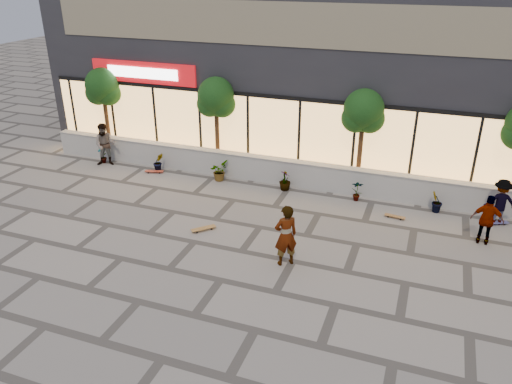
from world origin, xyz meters
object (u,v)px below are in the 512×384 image
(skateboard_right_near, at_px, (395,216))
(skater_left, at_px, (105,145))
(skateboard_left, at_px, (154,171))
(skater_right_near, at_px, (487,220))
(skateboard_center, at_px, (203,228))
(tree_west, at_px, (103,89))
(tree_midwest, at_px, (216,100))
(skater_center, at_px, (286,235))
(skateboard_right_far, at_px, (497,223))
(tree_mideast, at_px, (363,114))
(skater_right_far, at_px, (500,202))

(skateboard_right_near, bearing_deg, skater_left, -176.48)
(skater_left, height_order, skateboard_left, skater_left)
(skater_right_near, bearing_deg, skateboard_center, 20.77)
(tree_west, relative_size, tree_midwest, 1.00)
(tree_west, bearing_deg, tree_midwest, 0.00)
(skater_center, bearing_deg, skater_right_near, 172.18)
(skateboard_right_near, bearing_deg, tree_west, 177.75)
(skater_center, height_order, skateboard_right_near, skater_center)
(tree_midwest, bearing_deg, skater_right_near, -15.86)
(tree_west, distance_m, skateboard_right_far, 16.82)
(tree_mideast, height_order, skateboard_right_far, tree_mideast)
(skateboard_center, relative_size, skateboard_right_far, 0.93)
(tree_west, bearing_deg, skateboard_left, -25.22)
(skater_center, distance_m, skateboard_center, 3.39)
(skater_left, xyz_separation_m, skater_right_near, (15.19, -1.58, -0.10))
(skater_right_near, relative_size, skateboard_left, 2.06)
(skateboard_right_near, bearing_deg, tree_mideast, 135.03)
(skateboard_center, bearing_deg, skater_center, -63.39)
(skater_right_far, height_order, skateboard_right_far, skater_right_far)
(skater_right_near, height_order, skateboard_left, skater_right_near)
(skater_left, distance_m, skateboard_left, 2.55)
(skater_center, bearing_deg, skateboard_right_far, 179.82)
(tree_midwest, xyz_separation_m, skateboard_right_near, (7.71, -2.20, -2.91))
(skater_center, height_order, skater_right_near, skater_center)
(skater_center, bearing_deg, skateboard_right_near, -162.49)
(tree_west, height_order, skater_center, tree_west)
(tree_west, height_order, skater_right_near, tree_west)
(skater_center, distance_m, skater_right_far, 7.75)
(skater_right_near, xyz_separation_m, skateboard_center, (-8.67, -2.31, -0.75))
(tree_west, xyz_separation_m, skater_right_near, (16.00, -2.98, -2.16))
(tree_midwest, bearing_deg, skater_right_far, -7.26)
(tree_mideast, distance_m, skateboard_left, 8.91)
(skateboard_center, bearing_deg, skateboard_left, 91.29)
(skateboard_center, bearing_deg, skater_right_far, -23.11)
(skateboard_center, height_order, skateboard_left, skateboard_center)
(skater_right_near, bearing_deg, skater_left, -0.09)
(tree_mideast, relative_size, skater_left, 2.10)
(skateboard_left, bearing_deg, skateboard_right_near, -20.16)
(skater_center, distance_m, skater_left, 10.80)
(skater_center, bearing_deg, skater_left, -65.21)
(skater_right_near, distance_m, skateboard_right_far, 1.74)
(tree_midwest, height_order, skateboard_left, tree_midwest)
(skater_right_near, distance_m, skater_right_far, 1.66)
(tree_west, distance_m, skater_left, 2.61)
(tree_midwest, height_order, skateboard_center, tree_midwest)
(skater_left, distance_m, skateboard_right_far, 15.71)
(skateboard_right_near, bearing_deg, tree_midwest, 171.29)
(skater_center, relative_size, skateboard_center, 2.54)
(skater_center, xyz_separation_m, skater_right_near, (5.54, 3.28, -0.13))
(skateboard_center, height_order, skateboard_right_near, skateboard_center)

